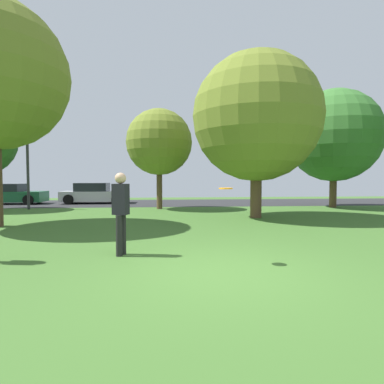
{
  "coord_description": "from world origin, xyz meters",
  "views": [
    {
      "loc": [
        -0.97,
        -5.49,
        1.69
      ],
      "look_at": [
        0.0,
        5.82,
        1.19
      ],
      "focal_mm": 29.44,
      "sensor_mm": 36.0,
      "label": 1
    }
  ],
  "objects_px": {
    "oak_tree_right": "(334,136)",
    "parked_car_silver": "(95,194)",
    "parked_car_green": "(8,195)",
    "oak_tree_left": "(257,117)",
    "maple_tree_near": "(159,142)",
    "frisbee_disc": "(226,188)",
    "person_catcher": "(121,209)",
    "street_lamp_post": "(28,168)"
  },
  "relations": [
    {
      "from": "oak_tree_right",
      "to": "parked_car_silver",
      "type": "bearing_deg",
      "value": 163.78
    },
    {
      "from": "oak_tree_right",
      "to": "parked_car_green",
      "type": "relative_size",
      "value": 1.52
    },
    {
      "from": "oak_tree_left",
      "to": "maple_tree_near",
      "type": "xyz_separation_m",
      "value": [
        -4.18,
        4.19,
        -0.62
      ]
    },
    {
      "from": "oak_tree_right",
      "to": "frisbee_disc",
      "type": "distance_m",
      "value": 14.39
    },
    {
      "from": "frisbee_disc",
      "to": "person_catcher",
      "type": "bearing_deg",
      "value": 158.28
    },
    {
      "from": "oak_tree_left",
      "to": "maple_tree_near",
      "type": "bearing_deg",
      "value": 134.94
    },
    {
      "from": "parked_car_silver",
      "to": "street_lamp_post",
      "type": "relative_size",
      "value": 0.96
    },
    {
      "from": "maple_tree_near",
      "to": "person_catcher",
      "type": "distance_m",
      "value": 10.76
    },
    {
      "from": "oak_tree_left",
      "to": "person_catcher",
      "type": "distance_m",
      "value": 8.52
    },
    {
      "from": "oak_tree_right",
      "to": "maple_tree_near",
      "type": "xyz_separation_m",
      "value": [
        -9.98,
        -0.05,
        -0.47
      ]
    },
    {
      "from": "oak_tree_right",
      "to": "parked_car_green",
      "type": "bearing_deg",
      "value": 168.48
    },
    {
      "from": "person_catcher",
      "to": "maple_tree_near",
      "type": "bearing_deg",
      "value": 108.14
    },
    {
      "from": "person_catcher",
      "to": "oak_tree_left",
      "type": "bearing_deg",
      "value": 73.88
    },
    {
      "from": "person_catcher",
      "to": "parked_car_silver",
      "type": "xyz_separation_m",
      "value": [
        -3.73,
        14.64,
        -0.39
      ]
    },
    {
      "from": "parked_car_green",
      "to": "street_lamp_post",
      "type": "relative_size",
      "value": 0.99
    },
    {
      "from": "oak_tree_right",
      "to": "oak_tree_left",
      "type": "relative_size",
      "value": 0.97
    },
    {
      "from": "street_lamp_post",
      "to": "oak_tree_left",
      "type": "bearing_deg",
      "value": -22.04
    },
    {
      "from": "person_catcher",
      "to": "parked_car_green",
      "type": "distance_m",
      "value": 17.21
    },
    {
      "from": "oak_tree_left",
      "to": "maple_tree_near",
      "type": "relative_size",
      "value": 1.28
    },
    {
      "from": "oak_tree_right",
      "to": "street_lamp_post",
      "type": "xyz_separation_m",
      "value": [
        -17.05,
        0.32,
        -1.86
      ]
    },
    {
      "from": "person_catcher",
      "to": "parked_car_green",
      "type": "xyz_separation_m",
      "value": [
        -9.23,
        14.51,
        -0.4
      ]
    },
    {
      "from": "person_catcher",
      "to": "street_lamp_post",
      "type": "xyz_separation_m",
      "value": [
        -6.42,
        10.78,
        1.24
      ]
    },
    {
      "from": "parked_car_green",
      "to": "parked_car_silver",
      "type": "relative_size",
      "value": 1.03
    },
    {
      "from": "parked_car_silver",
      "to": "oak_tree_left",
      "type": "bearing_deg",
      "value": -44.49
    },
    {
      "from": "parked_car_silver",
      "to": "street_lamp_post",
      "type": "height_order",
      "value": "street_lamp_post"
    },
    {
      "from": "frisbee_disc",
      "to": "maple_tree_near",
      "type": "bearing_deg",
      "value": 97.54
    },
    {
      "from": "oak_tree_right",
      "to": "frisbee_disc",
      "type": "xyz_separation_m",
      "value": [
        -8.49,
        -11.32,
        -2.63
      ]
    },
    {
      "from": "frisbee_disc",
      "to": "parked_car_silver",
      "type": "bearing_deg",
      "value": 110.77
    },
    {
      "from": "parked_car_silver",
      "to": "frisbee_disc",
      "type": "bearing_deg",
      "value": -69.23
    },
    {
      "from": "maple_tree_near",
      "to": "person_catcher",
      "type": "bearing_deg",
      "value": -93.58
    },
    {
      "from": "maple_tree_near",
      "to": "person_catcher",
      "type": "relative_size",
      "value": 3.02
    },
    {
      "from": "maple_tree_near",
      "to": "frisbee_disc",
      "type": "bearing_deg",
      "value": -82.46
    },
    {
      "from": "oak_tree_right",
      "to": "maple_tree_near",
      "type": "bearing_deg",
      "value": -179.73
    },
    {
      "from": "maple_tree_near",
      "to": "frisbee_disc",
      "type": "height_order",
      "value": "maple_tree_near"
    },
    {
      "from": "parked_car_green",
      "to": "street_lamp_post",
      "type": "xyz_separation_m",
      "value": [
        2.82,
        -3.73,
        1.64
      ]
    },
    {
      "from": "oak_tree_left",
      "to": "frisbee_disc",
      "type": "height_order",
      "value": "oak_tree_left"
    },
    {
      "from": "frisbee_disc",
      "to": "parked_car_green",
      "type": "height_order",
      "value": "frisbee_disc"
    },
    {
      "from": "frisbee_disc",
      "to": "parked_car_silver",
      "type": "height_order",
      "value": "frisbee_disc"
    },
    {
      "from": "person_catcher",
      "to": "frisbee_disc",
      "type": "xyz_separation_m",
      "value": [
        2.14,
        -0.85,
        0.47
      ]
    },
    {
      "from": "parked_car_green",
      "to": "oak_tree_right",
      "type": "bearing_deg",
      "value": -11.52
    },
    {
      "from": "maple_tree_near",
      "to": "street_lamp_post",
      "type": "distance_m",
      "value": 7.22
    },
    {
      "from": "frisbee_disc",
      "to": "parked_car_silver",
      "type": "xyz_separation_m",
      "value": [
        -5.88,
        15.5,
        -0.86
      ]
    }
  ]
}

